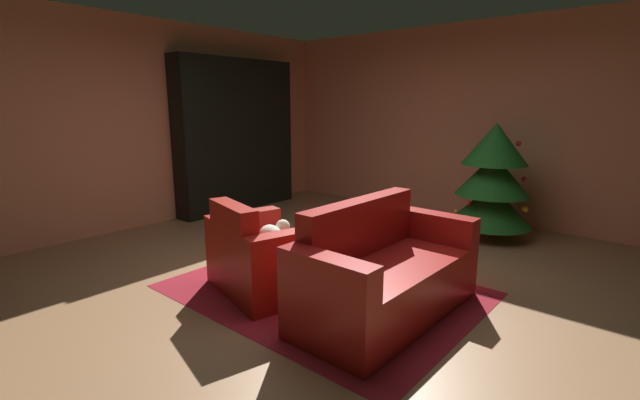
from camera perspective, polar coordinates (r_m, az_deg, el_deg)
The scene contains 11 objects.
ground_plane at distance 4.19m, azimuth 0.96°, elevation -10.44°, with size 7.53×7.53×0.00m, color #976C48.
wall_back at distance 6.63m, azimuth 18.92°, elevation 9.44°, with size 6.38×0.06×2.72m, color tan.
wall_left at distance 6.36m, azimuth -21.86°, elevation 9.13°, with size 0.06×6.40×2.72m, color tan.
area_rug at distance 4.00m, azimuth 0.50°, elevation -11.52°, with size 2.57×1.97×0.01m, color maroon.
bookshelf_unit at distance 7.01m, azimuth -9.97°, elevation 7.83°, with size 0.32×2.06×2.29m.
armchair_red at distance 3.92m, azimuth -7.58°, elevation -7.51°, with size 1.12×0.94×0.82m.
couch_red at distance 3.52m, azimuth 8.34°, elevation -9.70°, with size 0.77×1.67×0.88m.
coffee_table at distance 3.93m, azimuth 2.35°, elevation -6.27°, with size 0.69×0.69×0.41m.
book_stack_on_table at distance 3.89m, azimuth 2.86°, elevation -5.09°, with size 0.20×0.17×0.10m.
bottle_on_table at distance 3.78m, azimuth 0.09°, elevation -4.95°, with size 0.07×0.07×0.23m.
decorated_tree at distance 5.73m, azimuth 21.45°, elevation 2.49°, with size 0.97×0.97×1.41m.
Camera 1 is at (2.45, -2.99, 1.62)m, focal length 24.70 mm.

